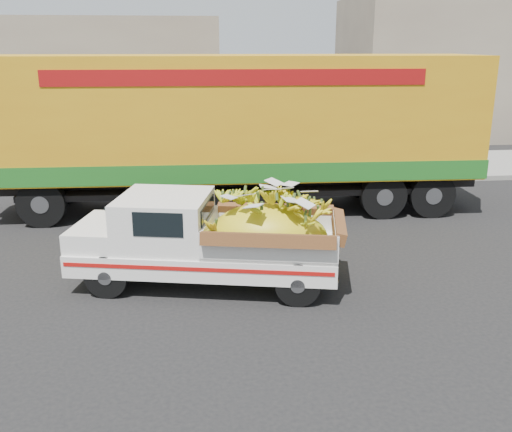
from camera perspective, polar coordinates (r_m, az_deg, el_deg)
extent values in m
plane|color=black|center=(10.63, -5.52, -5.63)|extent=(100.00, 100.00, 0.00)
cube|color=gray|center=(16.84, -5.97, 3.10)|extent=(60.00, 0.25, 0.15)
cube|color=gray|center=(18.89, -6.05, 4.58)|extent=(60.00, 4.00, 0.14)
cube|color=gray|center=(29.03, 23.26, 13.45)|extent=(14.00, 6.00, 6.00)
cylinder|color=black|center=(9.80, -14.70, -5.83)|extent=(0.76, 0.36, 0.73)
cylinder|color=black|center=(11.03, -12.23, -3.08)|extent=(0.76, 0.36, 0.73)
cylinder|color=black|center=(9.22, 4.21, -6.78)|extent=(0.76, 0.36, 0.73)
cylinder|color=black|center=(10.51, 4.45, -3.74)|extent=(0.76, 0.36, 0.73)
cube|color=silver|center=(9.96, -5.07, -3.91)|extent=(4.75, 2.55, 0.37)
cube|color=#A50F0C|center=(9.19, -6.03, -5.34)|extent=(4.32, 0.94, 0.07)
cube|color=silver|center=(10.63, -16.90, -3.83)|extent=(0.43, 1.58, 0.13)
cube|color=silver|center=(10.34, -15.22, -1.56)|extent=(1.12, 1.67, 0.35)
cube|color=silver|center=(9.91, -9.11, -0.38)|extent=(1.78, 1.84, 0.86)
cube|color=black|center=(9.12, -9.81, -0.88)|extent=(0.80, 0.18, 0.40)
cube|color=silver|center=(9.67, 1.58, -1.77)|extent=(2.50, 2.06, 0.49)
ellipsoid|color=yellow|center=(9.71, 1.01, -2.32)|extent=(2.22, 1.70, 1.23)
cylinder|color=black|center=(14.44, 17.14, 2.05)|extent=(1.11, 0.35, 1.10)
cylinder|color=black|center=(16.25, 14.59, 3.86)|extent=(1.11, 0.35, 1.10)
cylinder|color=black|center=(14.04, 12.59, 1.99)|extent=(1.11, 0.35, 1.10)
cylinder|color=black|center=(15.90, 10.50, 3.84)|extent=(1.11, 0.35, 1.10)
cylinder|color=black|center=(13.95, -20.64, 1.21)|extent=(1.11, 0.35, 1.10)
cylinder|color=black|center=(15.82, -18.76, 3.15)|extent=(1.11, 0.35, 1.10)
cube|color=black|center=(14.34, -2.06, 3.64)|extent=(12.02, 1.34, 0.36)
cube|color=#C68D13|center=(14.06, -2.13, 10.00)|extent=(11.83, 2.84, 2.84)
cube|color=#1B611B|center=(14.24, -2.08, 5.33)|extent=(11.89, 2.86, 0.45)
cube|color=maroon|center=(12.72, -1.90, 13.68)|extent=(8.40, 0.26, 0.35)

